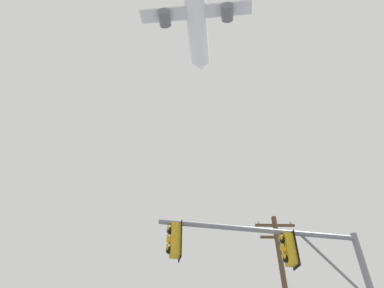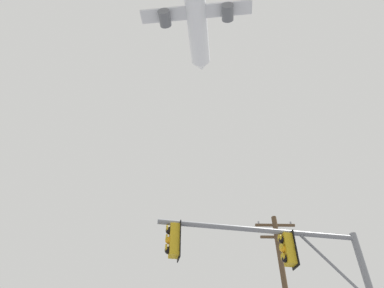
# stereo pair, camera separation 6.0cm
# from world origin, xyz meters

# --- Properties ---
(signal_pole_near) EXTENTS (6.04, 1.21, 5.91)m
(signal_pole_near) POSITION_xyz_m (4.21, 6.52, 4.47)
(signal_pole_near) COLOR slate
(signal_pole_near) RESTS_ON ground
(airplane) EXTENTS (17.10, 22.13, 6.02)m
(airplane) POSITION_xyz_m (2.44, 25.97, 50.81)
(airplane) COLOR white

